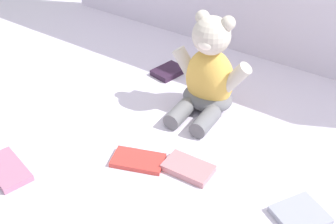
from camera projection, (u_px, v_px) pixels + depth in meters
The scene contains 7 objects.
ground_plane at pixel (188, 124), 1.18m from camera, with size 3.20×3.20×0.00m, color silver.
teddy_bear at pixel (209, 76), 1.18m from camera, with size 0.24×0.22×0.29m.
book_case_1 at pixel (188, 168), 1.02m from camera, with size 0.07×0.12×0.02m, color #BE787F.
book_case_2 at pixel (7, 169), 1.02m from camera, with size 0.07×0.14×0.02m, color #AD6A89.
book_case_3 at pixel (300, 215), 0.91m from camera, with size 0.09×0.10×0.02m, color #9497A7.
book_case_5 at pixel (169, 71), 1.40m from camera, with size 0.07×0.10×0.02m, color #2D192F.
book_case_6 at pixel (138, 160), 1.05m from camera, with size 0.07×0.13×0.01m, color #CA3B34.
Camera 1 is at (0.49, -0.80, 0.72)m, focal length 45.23 mm.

